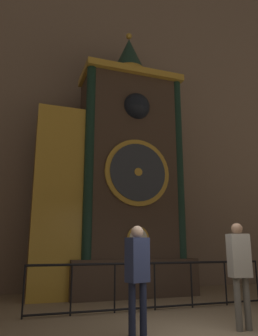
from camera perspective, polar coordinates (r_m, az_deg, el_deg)
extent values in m
cube|color=#7A6656|center=(12.57, -4.12, 16.79)|extent=(24.00, 0.30, 15.31)
cube|color=#423328|center=(9.72, 0.00, -18.37)|extent=(3.56, 1.61, 0.99)
cube|color=#423328|center=(9.99, 0.00, 0.87)|extent=(2.85, 1.40, 5.62)
cube|color=gold|center=(10.89, 0.19, 14.96)|extent=(3.08, 1.54, 0.20)
cylinder|color=gold|center=(9.00, 1.57, -12.10)|extent=(0.62, 0.05, 0.62)
cylinder|color=silver|center=(8.97, 1.64, -12.10)|extent=(0.51, 0.03, 0.51)
cylinder|color=gold|center=(9.22, 1.50, -0.77)|extent=(1.92, 0.07, 1.92)
cylinder|color=#2D333D|center=(9.18, 1.60, -0.72)|extent=(1.65, 0.04, 1.65)
cylinder|color=gold|center=(9.16, 1.65, -0.69)|extent=(0.23, 0.03, 0.23)
cube|color=black|center=(10.31, 0.39, 9.66)|extent=(1.02, 0.42, 1.02)
sphere|color=black|center=(9.95, 1.22, 10.55)|extent=(0.82, 0.82, 0.82)
cylinder|color=#142D23|center=(9.05, -6.92, 2.49)|extent=(0.27, 0.27, 5.62)
cylinder|color=#142D23|center=(9.98, 8.64, 1.05)|extent=(0.27, 0.27, 5.62)
cylinder|color=gold|center=(11.10, 0.00, 15.85)|extent=(1.07, 1.07, 0.30)
cone|color=#163227|center=(11.48, 0.00, 19.08)|extent=(1.02, 1.02, 1.18)
sphere|color=gold|center=(11.88, 0.00, 21.98)|extent=(0.20, 0.20, 0.20)
cube|color=brown|center=(9.33, -12.54, -5.62)|extent=(1.28, 1.19, 5.10)
cube|color=gold|center=(8.73, -12.04, -5.12)|extent=(1.35, 0.06, 5.10)
cylinder|color=black|center=(6.93, -17.90, -19.78)|extent=(0.04, 0.04, 0.98)
cylinder|color=black|center=(7.02, -10.04, -20.10)|extent=(0.04, 0.04, 0.98)
cylinder|color=black|center=(7.23, -2.50, -20.08)|extent=(0.04, 0.04, 0.98)
cylinder|color=black|center=(7.54, 4.50, -19.78)|extent=(0.04, 0.04, 0.98)
cylinder|color=black|center=(7.95, 10.84, -19.27)|extent=(0.04, 0.04, 0.98)
cylinder|color=black|center=(8.43, 16.47, -18.63)|extent=(0.04, 0.04, 0.98)
cylinder|color=black|center=(8.97, 21.41, -17.92)|extent=(0.04, 0.04, 0.98)
cylinder|color=black|center=(7.50, 4.43, -16.20)|extent=(5.43, 0.05, 0.05)
cylinder|color=black|center=(7.60, 4.57, -23.01)|extent=(5.43, 0.04, 0.04)
cylinder|color=#1B213A|center=(5.37, 0.53, -23.48)|extent=(0.11, 0.11, 0.79)
cylinder|color=#1B213A|center=(5.43, 2.48, -23.35)|extent=(0.11, 0.11, 0.79)
cube|color=navy|center=(5.32, 1.46, -15.66)|extent=(0.39, 0.32, 0.67)
sphere|color=beige|center=(5.32, 1.43, -11.08)|extent=(0.20, 0.20, 0.20)
cylinder|color=#58554F|center=(6.04, 18.44, -21.55)|extent=(0.11, 0.11, 0.82)
cylinder|color=#58554F|center=(6.15, 19.87, -21.30)|extent=(0.11, 0.11, 0.82)
cube|color=gray|center=(6.03, 18.59, -14.22)|extent=(0.37, 0.27, 0.71)
sphere|color=#8C664C|center=(6.03, 18.27, -10.02)|extent=(0.19, 0.19, 0.19)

